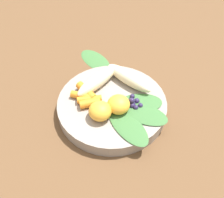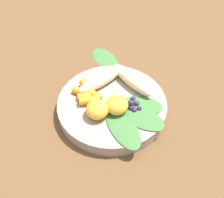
# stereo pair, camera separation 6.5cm
# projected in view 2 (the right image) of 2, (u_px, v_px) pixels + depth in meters

# --- Properties ---
(ground_plane) EXTENTS (2.40, 2.40, 0.00)m
(ground_plane) POSITION_uv_depth(u_px,v_px,m) (112.00, 110.00, 0.69)
(ground_plane) COLOR brown
(bowl) EXTENTS (0.26, 0.26, 0.03)m
(bowl) POSITION_uv_depth(u_px,v_px,m) (112.00, 106.00, 0.67)
(bowl) COLOR gray
(bowl) RESTS_ON ground_plane
(banana_peeled_left) EXTENTS (0.09, 0.13, 0.03)m
(banana_peeled_left) POSITION_uv_depth(u_px,v_px,m) (101.00, 79.00, 0.69)
(banana_peeled_left) COLOR beige
(banana_peeled_left) RESTS_ON bowl
(banana_peeled_right) EXTENTS (0.13, 0.09, 0.03)m
(banana_peeled_right) POSITION_uv_depth(u_px,v_px,m) (132.00, 80.00, 0.69)
(banana_peeled_right) COLOR beige
(banana_peeled_right) RESTS_ON bowl
(orange_segment_near) EXTENTS (0.05, 0.05, 0.04)m
(orange_segment_near) POSITION_uv_depth(u_px,v_px,m) (117.00, 105.00, 0.63)
(orange_segment_near) COLOR #F4A833
(orange_segment_near) RESTS_ON bowl
(orange_segment_far) EXTENTS (0.05, 0.05, 0.04)m
(orange_segment_far) POSITION_uv_depth(u_px,v_px,m) (97.00, 109.00, 0.62)
(orange_segment_far) COLOR #F4A833
(orange_segment_far) RESTS_ON bowl
(carrot_front) EXTENTS (0.06, 0.05, 0.02)m
(carrot_front) POSITION_uv_depth(u_px,v_px,m) (88.00, 89.00, 0.68)
(carrot_front) COLOR orange
(carrot_front) RESTS_ON bowl
(carrot_mid_left) EXTENTS (0.06, 0.02, 0.02)m
(carrot_mid_left) POSITION_uv_depth(u_px,v_px,m) (85.00, 93.00, 0.67)
(carrot_mid_left) COLOR orange
(carrot_mid_left) RESTS_ON bowl
(carrot_mid_right) EXTENTS (0.06, 0.04, 0.02)m
(carrot_mid_right) POSITION_uv_depth(u_px,v_px,m) (90.00, 97.00, 0.66)
(carrot_mid_right) COLOR orange
(carrot_mid_right) RESTS_ON bowl
(carrot_rear) EXTENTS (0.05, 0.04, 0.02)m
(carrot_rear) POSITION_uv_depth(u_px,v_px,m) (89.00, 101.00, 0.65)
(carrot_rear) COLOR orange
(carrot_rear) RESTS_ON bowl
(blueberry_pile) EXTENTS (0.04, 0.05, 0.02)m
(blueberry_pile) POSITION_uv_depth(u_px,v_px,m) (132.00, 106.00, 0.64)
(blueberry_pile) COLOR #2D234C
(blueberry_pile) RESTS_ON bowl
(coconut_shred_patch) EXTENTS (0.05, 0.05, 0.00)m
(coconut_shred_patch) POSITION_uv_depth(u_px,v_px,m) (128.00, 118.00, 0.63)
(coconut_shred_patch) COLOR white
(coconut_shred_patch) RESTS_ON bowl
(kale_leaf_left) EXTENTS (0.13, 0.13, 0.01)m
(kale_leaf_left) POSITION_uv_depth(u_px,v_px,m) (123.00, 127.00, 0.61)
(kale_leaf_left) COLOR #3D7038
(kale_leaf_left) RESTS_ON bowl
(kale_leaf_right) EXTENTS (0.13, 0.08, 0.01)m
(kale_leaf_right) POSITION_uv_depth(u_px,v_px,m) (140.00, 116.00, 0.63)
(kale_leaf_right) COLOR #3D7038
(kale_leaf_right) RESTS_ON bowl
(kale_leaf_rear) EXTENTS (0.12, 0.09, 0.01)m
(kale_leaf_rear) POSITION_uv_depth(u_px,v_px,m) (139.00, 106.00, 0.65)
(kale_leaf_rear) COLOR #3D7038
(kale_leaf_rear) RESTS_ON bowl
(kale_leaf_stray) EXTENTS (0.13, 0.11, 0.01)m
(kale_leaf_stray) POSITION_uv_depth(u_px,v_px,m) (105.00, 59.00, 0.81)
(kale_leaf_stray) COLOR #3D7038
(kale_leaf_stray) RESTS_ON ground_plane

